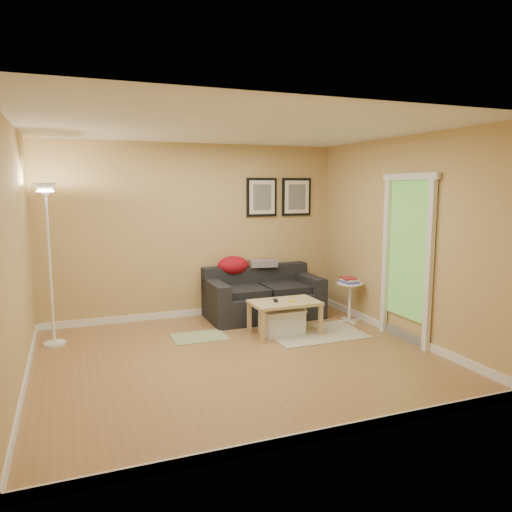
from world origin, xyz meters
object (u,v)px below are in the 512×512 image
at_px(storage_bin, 282,321).
at_px(book_stack, 349,280).
at_px(floor_lamp, 50,270).
at_px(sofa, 264,293).
at_px(coffee_table, 285,318).
at_px(side_table, 350,302).

height_order(storage_bin, book_stack, book_stack).
distance_m(book_stack, floor_lamp, 4.04).
relative_size(sofa, coffee_table, 1.89).
xyz_separation_m(side_table, floor_lamp, (-4.02, 0.42, 0.67)).
height_order(side_table, floor_lamp, floor_lamp).
distance_m(coffee_table, floor_lamp, 3.04).
bearing_deg(sofa, storage_bin, -95.78).
xyz_separation_m(coffee_table, storage_bin, (-0.03, 0.02, -0.05)).
xyz_separation_m(book_stack, floor_lamp, (-4.01, 0.40, 0.33)).
bearing_deg(coffee_table, book_stack, 1.82).
distance_m(coffee_table, book_stack, 1.22).
bearing_deg(storage_bin, floor_lamp, 168.02).
relative_size(coffee_table, floor_lamp, 0.45).
bearing_deg(side_table, book_stack, 131.85).
distance_m(sofa, coffee_table, 0.90).
xyz_separation_m(storage_bin, book_stack, (1.16, 0.20, 0.45)).
relative_size(book_stack, floor_lamp, 0.13).
height_order(coffee_table, book_stack, book_stack).
relative_size(sofa, floor_lamp, 0.84).
bearing_deg(coffee_table, floor_lamp, 158.38).
bearing_deg(coffee_table, storage_bin, 136.84).
bearing_deg(coffee_table, sofa, 77.04).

